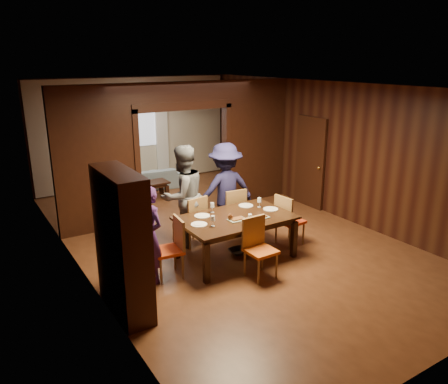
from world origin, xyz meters
TOP-DOWN VIEW (x-y plane):
  - floor at (0.00, 0.00)m, footprint 9.00×9.00m
  - ceiling at (0.00, 0.00)m, footprint 5.50×9.00m
  - room_walls at (0.00, 1.89)m, footprint 5.52×9.01m
  - person_purple at (-1.92, -0.93)m, footprint 0.52×0.65m
  - person_grey at (-0.83, 0.06)m, footprint 1.04×0.88m
  - person_navy at (0.10, 0.08)m, footprint 1.25×0.81m
  - sofa at (0.07, 3.85)m, footprint 1.90×0.95m
  - serving_bowl at (-0.20, -0.85)m, footprint 0.34×0.34m
  - dining_table at (-0.32, -0.93)m, footprint 1.93×1.20m
  - coffee_table at (-0.18, 3.05)m, footprint 0.80×0.50m
  - chair_left at (-1.63, -0.95)m, footprint 0.49×0.49m
  - chair_right at (0.87, -0.99)m, footprint 0.48×0.48m
  - chair_far_l at (-0.72, -0.04)m, footprint 0.51×0.51m
  - chair_far_r at (0.19, -0.02)m, footprint 0.48×0.48m
  - chair_near at (-0.39, -1.74)m, footprint 0.45×0.45m
  - hutch at (-2.53, -1.50)m, footprint 0.40×1.20m
  - door_right at (2.70, 0.50)m, footprint 0.06×0.90m
  - window_far at (0.00, 4.44)m, footprint 1.20×0.03m
  - curtain_left at (-0.75, 4.40)m, footprint 0.35×0.06m
  - curtain_right at (0.75, 4.40)m, footprint 0.35×0.06m
  - plate_left at (-1.04, -0.92)m, footprint 0.27×0.27m
  - plate_far_l at (-0.80, -0.60)m, footprint 0.27×0.27m
  - plate_far_r at (0.15, -0.55)m, footprint 0.27×0.27m
  - plate_right at (0.42, -0.95)m, footprint 0.27×0.27m
  - plate_near at (-0.30, -1.31)m, footprint 0.27×0.27m
  - platter_a at (-0.39, -1.08)m, footprint 0.30×0.20m
  - platter_b at (-0.00, -1.20)m, footprint 0.30×0.20m
  - wineglass_left at (-0.88, -1.10)m, footprint 0.08×0.08m
  - wineglass_far at (-0.55, -0.53)m, footprint 0.08×0.08m
  - wineglass_right at (0.32, -0.74)m, footprint 0.08×0.08m
  - tumbler at (-0.26, -1.27)m, footprint 0.07×0.07m
  - condiment_jar at (-0.49, -1.02)m, footprint 0.08×0.08m

SIDE VIEW (x-z plane):
  - floor at x=0.00m, z-range 0.00..0.00m
  - coffee_table at x=-0.18m, z-range 0.00..0.40m
  - sofa at x=0.07m, z-range 0.00..0.53m
  - dining_table at x=-0.32m, z-range 0.00..0.76m
  - chair_left at x=-1.63m, z-range 0.00..0.97m
  - chair_right at x=0.87m, z-range 0.00..0.97m
  - chair_far_l at x=-0.72m, z-range 0.00..0.97m
  - chair_far_r at x=0.19m, z-range 0.00..0.97m
  - chair_near at x=-0.39m, z-range 0.00..0.97m
  - plate_left at x=-1.04m, z-range 0.76..0.77m
  - plate_far_l at x=-0.80m, z-range 0.76..0.77m
  - plate_far_r at x=0.15m, z-range 0.76..0.77m
  - plate_right at x=0.42m, z-range 0.76..0.77m
  - plate_near at x=-0.30m, z-range 0.76..0.77m
  - person_purple at x=-1.92m, z-range 0.00..1.54m
  - platter_a at x=-0.39m, z-range 0.76..0.80m
  - platter_b at x=0.00m, z-range 0.76..0.80m
  - serving_bowl at x=-0.20m, z-range 0.76..0.84m
  - condiment_jar at x=-0.49m, z-range 0.76..0.87m
  - tumbler at x=-0.26m, z-range 0.76..0.90m
  - wineglass_left at x=-0.88m, z-range 0.76..0.94m
  - wineglass_far at x=-0.55m, z-range 0.76..0.94m
  - wineglass_right at x=0.32m, z-range 0.76..0.94m
  - person_navy at x=0.10m, z-range 0.00..1.83m
  - person_grey at x=-0.83m, z-range 0.00..1.89m
  - hutch at x=-2.53m, z-range 0.00..2.00m
  - door_right at x=2.70m, z-range 0.00..2.10m
  - curtain_left at x=-0.75m, z-range 0.05..2.45m
  - curtain_right at x=0.75m, z-range 0.05..2.45m
  - room_walls at x=0.00m, z-range 0.06..2.96m
  - window_far at x=0.00m, z-range 1.05..2.35m
  - ceiling at x=0.00m, z-range 2.89..2.91m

